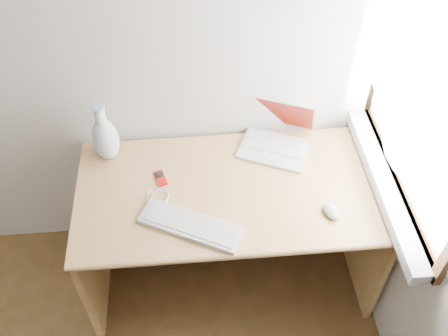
{
  "coord_description": "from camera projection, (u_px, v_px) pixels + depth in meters",
  "views": [
    {
      "loc": [
        0.87,
        -0.05,
        2.43
      ],
      "look_at": [
        0.99,
        1.35,
        0.9
      ],
      "focal_mm": 40.0,
      "sensor_mm": 36.0,
      "label": 1
    }
  ],
  "objects": [
    {
      "name": "remote",
      "position": [
        151.0,
        215.0,
        2.12
      ],
      "size": [
        0.04,
        0.08,
        0.01
      ],
      "primitive_type": "cube",
      "rotation": [
        0.0,
        0.0,
        0.21
      ],
      "color": "white",
      "rests_on": "desk"
    },
    {
      "name": "mouse",
      "position": [
        332.0,
        211.0,
        2.11
      ],
      "size": [
        0.09,
        0.11,
        0.03
      ],
      "primitive_type": "ellipsoid",
      "rotation": [
        0.0,
        0.0,
        0.31
      ],
      "color": "silver",
      "rests_on": "desk"
    },
    {
      "name": "vase",
      "position": [
        105.0,
        138.0,
        2.26
      ],
      "size": [
        0.12,
        0.12,
        0.31
      ],
      "color": "white",
      "rests_on": "desk"
    },
    {
      "name": "laptop",
      "position": [
        273.0,
        137.0,
        2.37
      ],
      "size": [
        0.38,
        0.37,
        0.21
      ],
      "rotation": [
        0.0,
        0.0,
        -0.42
      ],
      "color": "silver",
      "rests_on": "desk"
    },
    {
      "name": "external_keyboard",
      "position": [
        191.0,
        225.0,
        2.07
      ],
      "size": [
        0.45,
        0.31,
        0.02
      ],
      "rotation": [
        0.0,
        0.0,
        -0.47
      ],
      "color": "white",
      "rests_on": "desk"
    },
    {
      "name": "cable_coil",
      "position": [
        158.0,
        196.0,
        2.19
      ],
      "size": [
        0.11,
        0.11,
        0.01
      ],
      "primitive_type": "torus",
      "rotation": [
        0.0,
        0.0,
        -0.07
      ],
      "color": "white",
      "rests_on": "desk"
    },
    {
      "name": "window",
      "position": [
        423.0,
        95.0,
        1.81
      ],
      "size": [
        0.11,
        0.99,
        1.1
      ],
      "color": "silver",
      "rests_on": "right_wall"
    },
    {
      "name": "desk",
      "position": [
        229.0,
        203.0,
        2.43
      ],
      "size": [
        1.38,
        0.69,
        0.73
      ],
      "color": "tan",
      "rests_on": "floor"
    },
    {
      "name": "ipod",
      "position": [
        161.0,
        178.0,
        2.26
      ],
      "size": [
        0.07,
        0.1,
        0.01
      ],
      "rotation": [
        0.0,
        0.0,
        0.3
      ],
      "color": "#AB130B",
      "rests_on": "desk"
    }
  ]
}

